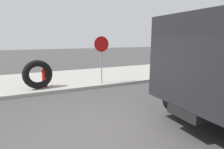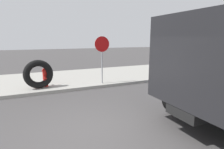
% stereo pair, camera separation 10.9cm
% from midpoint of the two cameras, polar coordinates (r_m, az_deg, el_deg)
% --- Properties ---
extents(ground_plane, '(80.00, 80.00, 0.00)m').
position_cam_midpoint_polar(ground_plane, '(4.98, -5.14, -17.89)').
color(ground_plane, '#423F3F').
extents(sidewalk_curb, '(36.00, 5.00, 0.15)m').
position_cam_midpoint_polar(sidewalk_curb, '(10.97, -16.29, -1.54)').
color(sidewalk_curb, '#99968E').
rests_on(sidewalk_curb, ground).
extents(fire_hydrant, '(0.26, 0.58, 0.90)m').
position_cam_midpoint_polar(fire_hydrant, '(9.18, -19.98, -0.68)').
color(fire_hydrant, red).
rests_on(fire_hydrant, sidewalk_curb).
extents(loose_tire, '(1.35, 0.54, 1.33)m').
position_cam_midpoint_polar(loose_tire, '(8.93, -21.83, 0.09)').
color(loose_tire, black).
rests_on(loose_tire, sidewalk_curb).
extents(stop_sign, '(0.76, 0.08, 2.38)m').
position_cam_midpoint_polar(stop_sign, '(9.11, -2.82, 7.38)').
color(stop_sign, gray).
rests_on(stop_sign, sidewalk_curb).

